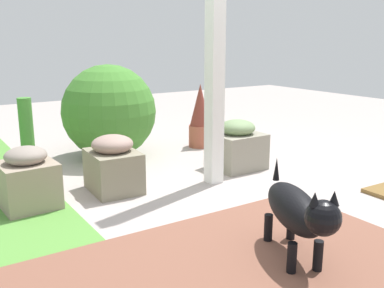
{
  "coord_description": "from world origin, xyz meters",
  "views": [
    {
      "loc": [
        -2.45,
        1.89,
        1.17
      ],
      "look_at": [
        0.22,
        0.15,
        0.4
      ],
      "focal_mm": 41.38,
      "sensor_mm": 36.0,
      "label": 1
    }
  ],
  "objects": [
    {
      "name": "ground_plane",
      "position": [
        0.0,
        0.0,
        0.0
      ],
      "size": [
        12.0,
        12.0,
        0.0
      ],
      "primitive_type": "plane",
      "color": "#AEA29C"
    },
    {
      "name": "porch_pillar",
      "position": [
        0.39,
        -0.18,
        1.23
      ],
      "size": [
        0.12,
        0.12,
        2.45
      ],
      "primitive_type": "cube",
      "color": "white",
      "rests_on": "ground"
    },
    {
      "name": "stone_planter_nearest",
      "position": [
        0.6,
        -0.59,
        0.21
      ],
      "size": [
        0.4,
        0.44,
        0.45
      ],
      "color": "gray",
      "rests_on": "ground"
    },
    {
      "name": "stone_planter_mid",
      "position": [
        0.64,
        0.6,
        0.21
      ],
      "size": [
        0.46,
        0.38,
        0.45
      ],
      "color": "gray",
      "rests_on": "ground"
    },
    {
      "name": "stone_planter_far",
      "position": [
        0.65,
        1.24,
        0.2
      ],
      "size": [
        0.4,
        0.39,
        0.44
      ],
      "color": "gray",
      "rests_on": "ground"
    },
    {
      "name": "round_shrub",
      "position": [
        1.61,
        0.22,
        0.46
      ],
      "size": [
        0.92,
        0.92,
        0.92
      ],
      "primitive_type": "sphere",
      "color": "#417F2E",
      "rests_on": "ground"
    },
    {
      "name": "terracotta_pot_spiky",
      "position": [
        1.48,
        -0.78,
        0.33
      ],
      "size": [
        0.25,
        0.25,
        0.69
      ],
      "color": "#A4533E",
      "rests_on": "ground"
    },
    {
      "name": "terracotta_pot_tall",
      "position": [
        1.42,
        1.05,
        0.24
      ],
      "size": [
        0.21,
        0.21,
        0.68
      ],
      "color": "#C4793E",
      "rests_on": "ground"
    },
    {
      "name": "dog",
      "position": [
        -0.95,
        0.25,
        0.29
      ],
      "size": [
        0.71,
        0.44,
        0.5
      ],
      "color": "black",
      "rests_on": "ground"
    }
  ]
}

